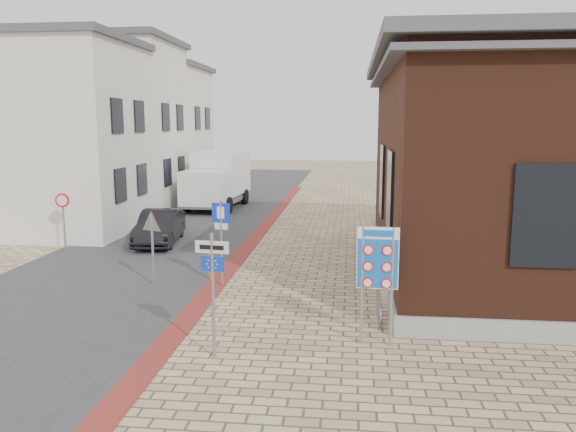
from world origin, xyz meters
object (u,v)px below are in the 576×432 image
at_px(parking_sign, 221,228).
at_px(bollard, 210,264).
at_px(box_truck, 218,179).
at_px(border_sign, 378,261).
at_px(essen_sign, 213,276).
at_px(sedan, 160,227).

distance_m(parking_sign, bollard, 1.39).
relative_size(box_truck, parking_sign, 2.42).
height_order(border_sign, essen_sign, border_sign).
bearing_deg(border_sign, sedan, 134.15).
bearing_deg(parking_sign, box_truck, 115.95).
relative_size(box_truck, border_sign, 2.36).
bearing_deg(box_truck, sedan, -86.88).
bearing_deg(parking_sign, sedan, 136.78).
height_order(sedan, parking_sign, parking_sign).
xyz_separation_m(sedan, box_truck, (0.05, 9.57, 0.95)).
xyz_separation_m(essen_sign, bollard, (-1.47, 5.53, -1.21)).
bearing_deg(bollard, essen_sign, -75.07).
height_order(box_truck, border_sign, box_truck).
relative_size(sedan, parking_sign, 1.59).
xyz_separation_m(border_sign, bollard, (-4.77, 4.50, -1.34)).
height_order(box_truck, essen_sign, box_truck).
bearing_deg(parking_sign, border_sign, -30.87).
relative_size(parking_sign, bollard, 2.45).
distance_m(sedan, border_sign, 12.47).
bearing_deg(parking_sign, essen_sign, -66.69).
xyz_separation_m(sedan, essen_sign, (4.76, -10.46, 1.06)).
xyz_separation_m(sedan, parking_sign, (3.76, -5.43, 1.06)).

